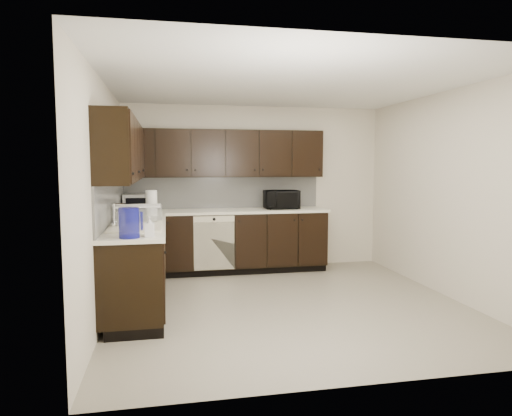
{
  "coord_description": "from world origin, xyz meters",
  "views": [
    {
      "loc": [
        -1.35,
        -4.98,
        1.62
      ],
      "look_at": [
        -0.25,
        0.6,
        1.07
      ],
      "focal_mm": 32.0,
      "sensor_mm": 36.0,
      "label": 1
    }
  ],
  "objects": [
    {
      "name": "backsplash",
      "position": [
        -1.22,
        1.32,
        1.18
      ],
      "size": [
        3.0,
        2.8,
        0.48
      ],
      "color": "#ACACA8",
      "rests_on": "countertop"
    },
    {
      "name": "soap_bottle_a",
      "position": [
        -1.51,
        -0.65,
        1.04
      ],
      "size": [
        0.09,
        0.09,
        0.19
      ],
      "primitive_type": "imported",
      "rotation": [
        0.0,
        0.0,
        -0.02
      ],
      "color": "gray",
      "rests_on": "countertop"
    },
    {
      "name": "lower_cabinets",
      "position": [
        -1.01,
        1.11,
        0.41
      ],
      "size": [
        3.0,
        2.8,
        0.9
      ],
      "color": "black",
      "rests_on": "floor"
    },
    {
      "name": "ceiling",
      "position": [
        0.0,
        0.0,
        2.5
      ],
      "size": [
        4.0,
        4.0,
        0.0
      ],
      "primitive_type": "plane",
      "rotation": [
        3.14,
        0.0,
        0.0
      ],
      "color": "white",
      "rests_on": "wall_back"
    },
    {
      "name": "countertop",
      "position": [
        -1.01,
        1.11,
        0.92
      ],
      "size": [
        3.03,
        2.83,
        0.04
      ],
      "color": "#EDE8CF",
      "rests_on": "lower_cabinets"
    },
    {
      "name": "wall_back",
      "position": [
        0.0,
        2.0,
        1.25
      ],
      "size": [
        4.0,
        0.02,
        2.5
      ],
      "primitive_type": "cube",
      "color": "beige",
      "rests_on": "floor"
    },
    {
      "name": "dishwasher",
      "position": [
        -0.7,
        1.41,
        0.55
      ],
      "size": [
        0.58,
        0.04,
        0.78
      ],
      "color": "beige",
      "rests_on": "lower_cabinets"
    },
    {
      "name": "sink",
      "position": [
        -1.68,
        -0.01,
        0.88
      ],
      "size": [
        0.54,
        0.82,
        0.42
      ],
      "color": "beige",
      "rests_on": "countertop"
    },
    {
      "name": "soap_bottle_b",
      "position": [
        -1.84,
        0.01,
        1.06
      ],
      "size": [
        0.11,
        0.11,
        0.23
      ],
      "primitive_type": "imported",
      "rotation": [
        0.0,
        0.0,
        -0.22
      ],
      "color": "gray",
      "rests_on": "countertop"
    },
    {
      "name": "upper_cabinets",
      "position": [
        -1.1,
        1.2,
        1.77
      ],
      "size": [
        3.0,
        2.8,
        0.7
      ],
      "color": "black",
      "rests_on": "wall_back"
    },
    {
      "name": "storage_bin",
      "position": [
        -1.68,
        0.46,
        1.03
      ],
      "size": [
        0.53,
        0.43,
        0.19
      ],
      "primitive_type": "cube",
      "rotation": [
        0.0,
        0.0,
        -0.15
      ],
      "color": "silver",
      "rests_on": "countertop"
    },
    {
      "name": "teal_tumbler",
      "position": [
        -1.54,
        1.35,
        1.05
      ],
      "size": [
        0.12,
        0.12,
        0.23
      ],
      "primitive_type": "cylinder",
      "rotation": [
        0.0,
        0.0,
        0.2
      ],
      "color": "#0B7E7E",
      "rests_on": "countertop"
    },
    {
      "name": "toaster_oven",
      "position": [
        -1.75,
        1.68,
        1.06
      ],
      "size": [
        0.41,
        0.31,
        0.25
      ],
      "primitive_type": "cube",
      "rotation": [
        0.0,
        0.0,
        -0.03
      ],
      "color": "silver",
      "rests_on": "countertop"
    },
    {
      "name": "paper_towel_roll",
      "position": [
        -1.55,
        1.15,
        1.11
      ],
      "size": [
        0.17,
        0.17,
        0.33
      ],
      "primitive_type": "cylinder",
      "rotation": [
        0.0,
        0.0,
        0.18
      ],
      "color": "white",
      "rests_on": "countertop"
    },
    {
      "name": "microwave",
      "position": [
        0.35,
        1.68,
        1.08
      ],
      "size": [
        0.51,
        0.34,
        0.28
      ],
      "primitive_type": "imported",
      "rotation": [
        0.0,
        0.0,
        -0.01
      ],
      "color": "black",
      "rests_on": "countertop"
    },
    {
      "name": "floor",
      "position": [
        0.0,
        0.0,
        0.0
      ],
      "size": [
        4.0,
        4.0,
        0.0
      ],
      "primitive_type": "plane",
      "color": "gray",
      "rests_on": "ground"
    },
    {
      "name": "wall_right",
      "position": [
        2.0,
        0.0,
        1.25
      ],
      "size": [
        0.02,
        4.0,
        2.5
      ],
      "primitive_type": "cube",
      "color": "beige",
      "rests_on": "floor"
    },
    {
      "name": "wall_left",
      "position": [
        -2.0,
        0.0,
        1.25
      ],
      "size": [
        0.02,
        4.0,
        2.5
      ],
      "primitive_type": "cube",
      "color": "beige",
      "rests_on": "floor"
    },
    {
      "name": "blue_pitcher",
      "position": [
        -1.69,
        -0.7,
        1.08
      ],
      "size": [
        0.2,
        0.2,
        0.28
      ],
      "primitive_type": "cylinder",
      "rotation": [
        0.0,
        0.0,
        0.05
      ],
      "color": "navy",
      "rests_on": "countertop"
    },
    {
      "name": "wall_front",
      "position": [
        0.0,
        -2.0,
        1.25
      ],
      "size": [
        4.0,
        0.02,
        2.5
      ],
      "primitive_type": "cube",
      "color": "beige",
      "rests_on": "floor"
    }
  ]
}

